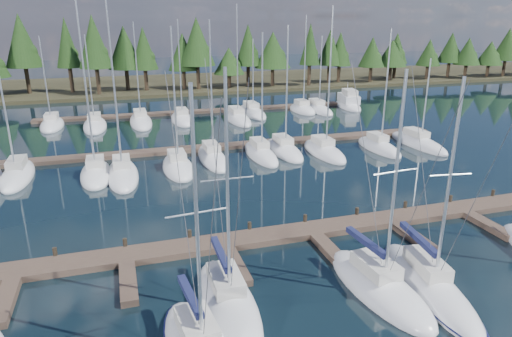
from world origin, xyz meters
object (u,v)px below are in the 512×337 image
object	(u,v)px
main_dock	(315,234)
front_sailboat_2	(228,302)
motor_yacht_right	(348,104)
front_sailboat_3	(378,287)
front_sailboat_4	(429,285)

from	to	relation	value
main_dock	front_sailboat_2	world-z (taller)	front_sailboat_2
main_dock	motor_yacht_right	xyz separation A→B (m)	(23.96, 40.38, 0.31)
main_dock	front_sailboat_3	size ratio (longest dim) A/B	3.53
motor_yacht_right	main_dock	bearing A→B (deg)	-120.69
front_sailboat_4	front_sailboat_2	bearing A→B (deg)	170.90
front_sailboat_4	front_sailboat_3	bearing A→B (deg)	165.56
front_sailboat_3	front_sailboat_4	distance (m)	2.71
front_sailboat_2	front_sailboat_3	bearing A→B (deg)	-7.30
front_sailboat_2	front_sailboat_4	distance (m)	10.71
front_sailboat_3	front_sailboat_2	bearing A→B (deg)	172.70
front_sailboat_2	motor_yacht_right	bearing A→B (deg)	55.86
front_sailboat_2	front_sailboat_4	size ratio (longest dim) A/B	1.05
front_sailboat_3	motor_yacht_right	bearing A→B (deg)	63.67
front_sailboat_2	front_sailboat_3	distance (m)	8.01
main_dock	front_sailboat_2	size ratio (longest dim) A/B	3.47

